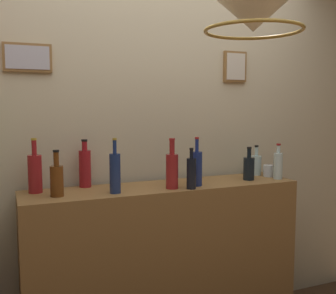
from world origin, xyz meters
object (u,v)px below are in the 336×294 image
Objects in this scene: liquor_bottle_amaro at (256,164)px; liquor_bottle_mezcal at (249,168)px; liquor_bottle_vermouth at (115,172)px; liquor_bottle_gin at (172,169)px; liquor_bottle_tequila at (191,173)px; liquor_bottle_scotch at (278,165)px; liquor_bottle_brandy at (197,168)px; pendant_lamp at (254,11)px; glass_tumbler_rocks at (269,171)px; liquor_bottle_sherry at (85,167)px; liquor_bottle_bourbon at (35,172)px; liquor_bottle_whiskey at (57,179)px.

liquor_bottle_mezcal is (-0.16, -0.15, 0.01)m from liquor_bottle_amaro.
liquor_bottle_gin is at bearing -1.19° from liquor_bottle_vermouth.
liquor_bottle_vermouth is (-0.35, 0.01, 0.00)m from liquor_bottle_gin.
liquor_bottle_scotch is at bearing 5.55° from liquor_bottle_tequila.
liquor_bottle_brandy is (0.18, 0.02, -0.00)m from liquor_bottle_gin.
glass_tumbler_rocks is at bearing 48.31° from pendant_lamp.
liquor_bottle_tequila is (0.58, -0.30, -0.02)m from liquor_bottle_sherry.
liquor_bottle_vermouth is at bearing 125.80° from pendant_lamp.
liquor_bottle_mezcal is 0.22m from glass_tumbler_rocks.
liquor_bottle_bourbon is at bearing 169.47° from liquor_bottle_brandy.
liquor_bottle_amaro is at bearing 6.15° from liquor_bottle_whiskey.
liquor_bottle_sherry is 0.93× the size of liquor_bottle_vermouth.
liquor_bottle_tequila is at bearing -27.51° from liquor_bottle_sherry.
liquor_bottle_bourbon is at bearing 125.65° from liquor_bottle_whiskey.
liquor_bottle_whiskey is (-0.85, 0.03, -0.02)m from liquor_bottle_brandy.
liquor_bottle_sherry is (-0.66, 0.23, 0.01)m from liquor_bottle_brandy.
liquor_bottle_mezcal is 1.19m from pendant_lamp.
liquor_bottle_bourbon is 1.27× the size of liquor_bottle_tequila.
liquor_bottle_gin is 0.78m from liquor_bottle_amaro.
liquor_bottle_vermouth is at bearing -23.97° from liquor_bottle_bourbon.
liquor_bottle_gin reaches higher than liquor_bottle_sherry.
liquor_bottle_brandy is 0.97× the size of liquor_bottle_bourbon.
pendant_lamp reaches higher than liquor_bottle_vermouth.
liquor_bottle_brandy is at bearing -2.19° from liquor_bottle_whiskey.
liquor_bottle_scotch is (0.62, -0.00, -0.02)m from liquor_bottle_brandy.
glass_tumbler_rocks is (0.04, -0.09, -0.04)m from liquor_bottle_amaro.
liquor_bottle_scotch is 1.26m from pendant_lamp.
pendant_lamp reaches higher than liquor_bottle_mezcal.
liquor_bottle_amaro is at bearing 21.68° from liquor_bottle_tequila.
pendant_lamp is at bearing -54.20° from liquor_bottle_vermouth.
liquor_bottle_mezcal is at bearing 5.66° from liquor_bottle_gin.
glass_tumbler_rocks is (1.28, -0.13, -0.08)m from liquor_bottle_sherry.
liquor_bottle_brandy reaches higher than liquor_bottle_whiskey.
liquor_bottle_amaro is 0.68× the size of liquor_bottle_vermouth.
liquor_bottle_sherry is 0.66m from liquor_bottle_tequila.
liquor_bottle_gin is 1.23× the size of liquor_bottle_tequila.
liquor_bottle_whiskey reaches higher than glass_tumbler_rocks.
liquor_bottle_brandy is 0.42m from liquor_bottle_mezcal.
liquor_bottle_amaro is 1.36m from pendant_lamp.
liquor_bottle_mezcal is (1.07, -0.19, -0.04)m from liquor_bottle_sherry.
liquor_bottle_sherry reaches higher than liquor_bottle_mezcal.
liquor_bottle_amaro is at bearing 17.88° from liquor_bottle_brandy.
liquor_bottle_scotch is at bearing -1.45° from liquor_bottle_whiskey.
liquor_bottle_scotch reaches higher than glass_tumbler_rocks.
liquor_bottle_sherry is 1.14× the size of liquor_bottle_whiskey.
glass_tumbler_rocks is 1.35m from pendant_lamp.
liquor_bottle_mezcal is at bearing 5.52° from liquor_bottle_brandy.
liquor_bottle_whiskey reaches higher than liquor_bottle_scotch.
liquor_bottle_vermouth is 1.16m from glass_tumbler_rocks.
liquor_bottle_brandy is at bearing -174.48° from liquor_bottle_mezcal.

